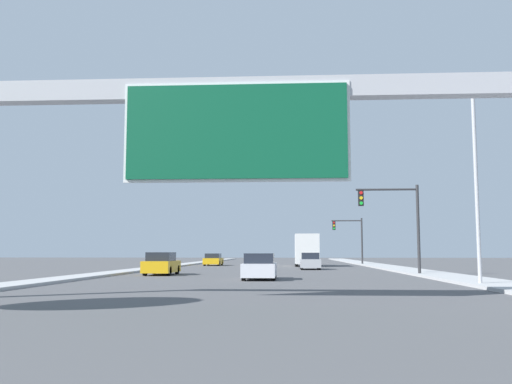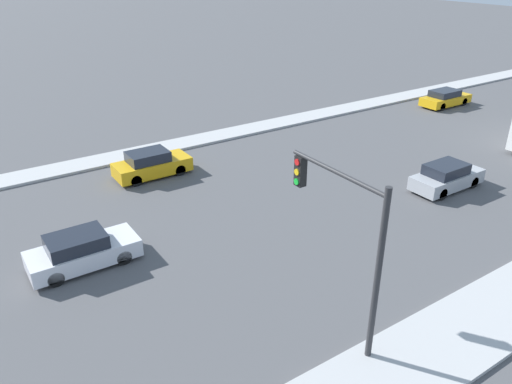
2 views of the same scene
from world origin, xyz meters
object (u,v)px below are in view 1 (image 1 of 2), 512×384
at_px(traffic_light_mid_block, 352,233).
at_px(car_near_right, 213,260).
at_px(car_mid_center, 260,267).
at_px(traffic_light_near_intersection, 398,214).
at_px(car_near_left, 162,264).
at_px(truck_box_primary, 306,250).
at_px(sign_gantry, 237,126).
at_px(car_mid_right, 310,262).
at_px(street_lamp_right, 469,163).

bearing_deg(traffic_light_mid_block, car_near_right, -167.07).
xyz_separation_m(car_mid_center, traffic_light_near_intersection, (8.92, 5.96, 3.36)).
height_order(car_near_right, car_near_left, car_near_left).
distance_m(car_near_left, truck_box_primary, 26.35).
relative_size(sign_gantry, traffic_light_near_intersection, 3.39).
relative_size(sign_gantry, car_near_right, 4.45).
bearing_deg(car_mid_right, car_mid_center, -100.64).
height_order(car_mid_right, traffic_light_near_intersection, traffic_light_near_intersection).
height_order(sign_gantry, car_near_right, sign_gantry).
height_order(car_near_right, traffic_light_mid_block, traffic_light_mid_block).
bearing_deg(traffic_light_mid_block, truck_box_primary, -133.63).
xyz_separation_m(car_near_right, car_near_left, (-0.00, -26.28, 0.07)).
relative_size(sign_gantry, car_mid_right, 4.75).
bearing_deg(car_mid_right, traffic_light_near_intersection, -66.82).
height_order(car_mid_center, truck_box_primary, truck_box_primary).
bearing_deg(car_mid_right, sign_gantry, -96.10).
relative_size(car_mid_right, street_lamp_right, 0.44).
bearing_deg(car_near_right, traffic_light_mid_block, 12.93).
bearing_deg(car_mid_right, traffic_light_mid_block, 72.25).
relative_size(truck_box_primary, street_lamp_right, 0.89).
height_order(car_mid_right, traffic_light_mid_block, traffic_light_mid_block).
height_order(traffic_light_mid_block, street_lamp_right, street_lamp_right).
bearing_deg(traffic_light_mid_block, sign_gantry, -100.24).
xyz_separation_m(car_mid_right, street_lamp_right, (6.58, -24.43, 4.96)).
bearing_deg(car_mid_center, truck_box_primary, 83.38).
bearing_deg(car_near_left, truck_box_primary, 66.50).
relative_size(car_mid_right, car_near_right, 0.94).
xyz_separation_m(truck_box_primary, traffic_light_mid_block, (5.55, 5.82, 1.99)).
height_order(traffic_light_near_intersection, traffic_light_mid_block, traffic_light_near_intersection).
bearing_deg(street_lamp_right, truck_box_primary, 100.37).
xyz_separation_m(sign_gantry, car_mid_center, (0.00, 14.14, -5.00)).
relative_size(sign_gantry, truck_box_primary, 2.37).
distance_m(truck_box_primary, traffic_light_near_intersection, 24.89).
bearing_deg(sign_gantry, street_lamp_right, 39.57).
bearing_deg(traffic_light_mid_block, car_mid_right, -107.75).
distance_m(car_near_right, car_mid_center, 33.02).
xyz_separation_m(car_near_right, truck_box_primary, (10.50, -2.14, 1.08)).
relative_size(car_near_left, traffic_light_near_intersection, 0.72).
relative_size(traffic_light_mid_block, street_lamp_right, 0.57).
xyz_separation_m(car_mid_right, car_mid_center, (-3.50, -18.62, 0.00)).
height_order(car_mid_right, truck_box_primary, truck_box_primary).
height_order(car_mid_center, traffic_light_near_intersection, traffic_light_near_intersection).
bearing_deg(truck_box_primary, car_mid_right, -90.00).
bearing_deg(car_mid_right, truck_box_primary, 90.00).
bearing_deg(car_near_right, car_mid_center, -77.76).
height_order(car_near_right, truck_box_primary, truck_box_primary).
distance_m(traffic_light_mid_block, street_lamp_right, 41.83).
height_order(sign_gantry, traffic_light_mid_block, sign_gantry).
height_order(car_mid_right, car_mid_center, car_mid_right).
relative_size(car_near_right, truck_box_primary, 0.53).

